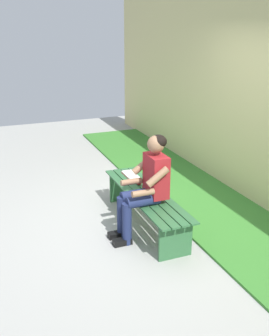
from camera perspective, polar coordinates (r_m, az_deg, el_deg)
name	(u,v)px	position (r m, az deg, el deg)	size (l,w,h in m)	color
ground_plane	(51,205)	(5.84, -11.84, -5.19)	(10.00, 7.00, 0.04)	#9E9E99
grass_strip	(246,204)	(5.86, 15.68, -5.06)	(9.00, 2.36, 0.03)	#387A2D
brick_wall	(249,93)	(5.96, 16.12, 10.34)	(9.50, 0.24, 3.00)	#D1C684
bench_near	(146,200)	(4.98, 1.61, -4.65)	(1.88, 0.44, 0.45)	#2D6038
person_seated	(147,183)	(4.60, 1.74, -2.20)	(0.50, 0.69, 1.25)	maroon
apple	(139,182)	(5.16, 0.65, -2.04)	(0.08, 0.08, 0.08)	red
book_open	(132,176)	(5.46, -0.43, -1.12)	(0.41, 0.16, 0.02)	white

